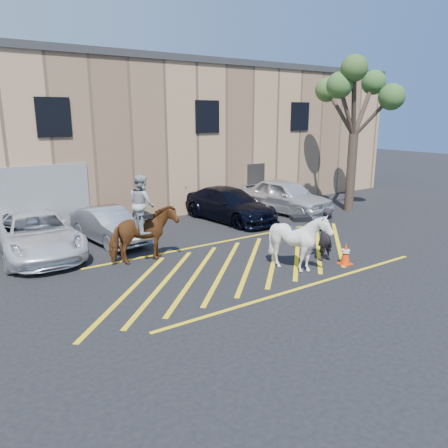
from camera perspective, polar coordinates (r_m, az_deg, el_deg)
ground at (r=14.55m, az=2.72°, el=-4.75°), size 90.00×90.00×0.00m
car_white_pickup at (r=16.21m, az=-23.30°, el=-1.22°), size 2.59×5.37×1.47m
car_silver_sedan at (r=17.02m, az=-14.87°, el=-0.14°), size 1.90×4.09×1.30m
car_blue_suv at (r=19.84m, az=0.73°, el=2.57°), size 2.63×5.24×1.46m
car_white_suv at (r=21.58m, az=8.07°, el=3.63°), size 2.52×5.05×1.65m
handler at (r=14.65m, az=13.06°, el=-1.33°), size 0.65×0.43×1.78m
warehouse at (r=24.43m, az=-14.79°, el=11.20°), size 32.42×10.20×7.30m
hatching_zone at (r=14.32m, az=3.45°, el=-5.04°), size 12.60×5.12×0.01m
mounted_bay at (r=14.29m, az=-10.54°, el=-0.47°), size 2.19×1.02×2.88m
saddled_white at (r=13.53m, az=9.82°, el=-2.23°), size 2.08×2.18×1.87m
traffic_cone at (r=14.58m, az=15.60°, el=-3.72°), size 0.40×0.40×0.73m
tree at (r=22.44m, az=16.90°, el=16.07°), size 3.99×4.37×7.31m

